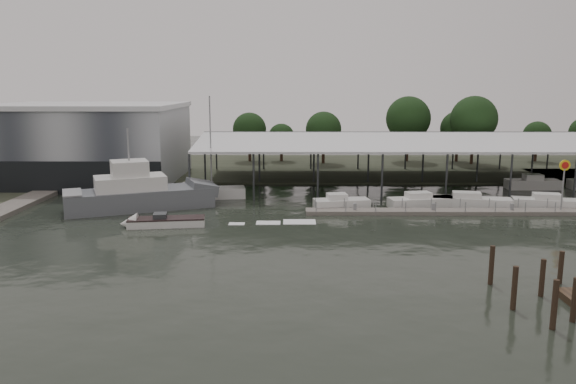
{
  "coord_description": "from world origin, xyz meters",
  "views": [
    {
      "loc": [
        -0.5,
        -45.97,
        12.86
      ],
      "look_at": [
        -0.82,
        8.58,
        2.5
      ],
      "focal_mm": 35.0,
      "sensor_mm": 36.0,
      "label": 1
    }
  ],
  "objects_px": {
    "shell_fuel_sign": "(564,176)",
    "grey_trawler": "(141,194)",
    "white_sailboat": "(207,193)",
    "speedboat_underway": "(160,222)"
  },
  "relations": [
    {
      "from": "grey_trawler",
      "to": "speedboat_underway",
      "type": "height_order",
      "value": "grey_trawler"
    },
    {
      "from": "shell_fuel_sign",
      "to": "speedboat_underway",
      "type": "height_order",
      "value": "shell_fuel_sign"
    },
    {
      "from": "grey_trawler",
      "to": "white_sailboat",
      "type": "height_order",
      "value": "white_sailboat"
    },
    {
      "from": "grey_trawler",
      "to": "shell_fuel_sign",
      "type": "bearing_deg",
      "value": -25.22
    },
    {
      "from": "grey_trawler",
      "to": "white_sailboat",
      "type": "bearing_deg",
      "value": 20.7
    },
    {
      "from": "white_sailboat",
      "to": "speedboat_underway",
      "type": "bearing_deg",
      "value": -109.02
    },
    {
      "from": "grey_trawler",
      "to": "speedboat_underway",
      "type": "relative_size",
      "value": 0.87
    },
    {
      "from": "white_sailboat",
      "to": "speedboat_underway",
      "type": "distance_m",
      "value": 13.6
    },
    {
      "from": "shell_fuel_sign",
      "to": "grey_trawler",
      "type": "relative_size",
      "value": 0.34
    },
    {
      "from": "grey_trawler",
      "to": "white_sailboat",
      "type": "distance_m",
      "value": 8.45
    }
  ]
}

